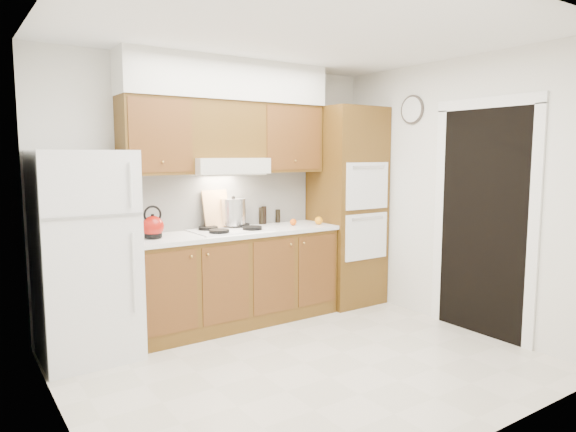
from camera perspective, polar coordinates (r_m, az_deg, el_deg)
The scene contains 26 objects.
floor at distance 4.34m, azimuth 1.82°, elevation -16.00°, with size 3.60×3.60×0.00m, color beige.
ceiling at distance 4.10m, azimuth 1.97°, elevation 19.74°, with size 3.60×3.60×0.00m, color white.
wall_back at distance 5.30m, azimuth -7.71°, elevation 2.63°, with size 3.60×0.02×2.60m, color silver.
wall_left at distance 3.30m, azimuth -24.26°, elevation -0.46°, with size 0.02×3.00×2.60m, color silver.
wall_right at distance 5.28m, azimuth 17.91°, elevation 2.34°, with size 0.02×3.00×2.60m, color silver.
fridge at distance 4.55m, azimuth -21.60°, elevation -4.08°, with size 0.75×0.72×1.72m, color white.
base_cabinets at distance 5.18m, azimuth -5.82°, elevation -6.97°, with size 2.11×0.60×0.90m, color brown.
countertop at distance 5.08m, azimuth -5.83°, elevation -1.84°, with size 2.13×0.62×0.04m, color white.
backsplash at distance 5.30m, azimuth -7.39°, elevation 1.77°, with size 2.11×0.03×0.56m, color white.
oven_cabinet at distance 5.84m, azimuth 6.52°, elevation 1.07°, with size 0.70×0.65×2.20m, color brown.
upper_cab_left at distance 4.85m, azimuth -14.59°, elevation 8.59°, with size 0.63×0.33×0.70m, color brown.
upper_cab_right at distance 5.50m, azimuth -0.28°, elevation 8.58°, with size 0.73×0.33×0.70m, color brown.
range_hood at distance 5.07m, azimuth -6.88°, elevation 5.57°, with size 0.75×0.45×0.15m, color silver.
upper_cab_over_hood at distance 5.13m, azimuth -7.25°, elevation 9.49°, with size 0.75×0.33×0.55m, color brown.
soffit at distance 5.18m, azimuth -6.74°, elevation 14.74°, with size 2.13×0.36×0.40m, color silver.
cooktop at distance 5.07m, azimuth -6.44°, elevation -1.57°, with size 0.74×0.50×0.01m, color white.
doorway at distance 5.09m, azimuth 20.83°, elevation -0.77°, with size 0.02×0.90×2.10m, color black.
wall_clock at distance 5.63m, azimuth 13.63°, elevation 11.41°, with size 0.30×0.30×0.02m, color #3F3833.
kettle at distance 4.71m, azimuth -14.78°, elevation -1.15°, with size 0.19×0.19×0.19m, color #96120A.
cutting_board at distance 5.20m, azimuth -7.99°, elevation 0.78°, with size 0.29×0.02×0.38m, color tan.
stock_pot at distance 5.25m, azimuth -6.07°, elevation 0.43°, with size 0.25×0.25×0.26m, color silver.
condiment_a at distance 5.53m, azimuth -2.68°, elevation 0.10°, with size 0.05×0.05×0.19m, color black.
condiment_b at distance 5.51m, azimuth -2.96°, elevation 0.03°, with size 0.06×0.06×0.18m, color black.
condiment_c at distance 5.62m, azimuth -1.13°, elevation -0.00°, with size 0.05×0.05×0.15m, color black.
orange_near at distance 5.49m, azimuth 3.43°, elevation -0.51°, with size 0.09×0.09×0.09m, color #FF9F0D.
orange_far at distance 5.41m, azimuth 0.59°, elevation -0.68°, with size 0.07×0.07×0.07m, color #F4600C.
Camera 1 is at (-2.36, -3.23, 1.69)m, focal length 32.00 mm.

